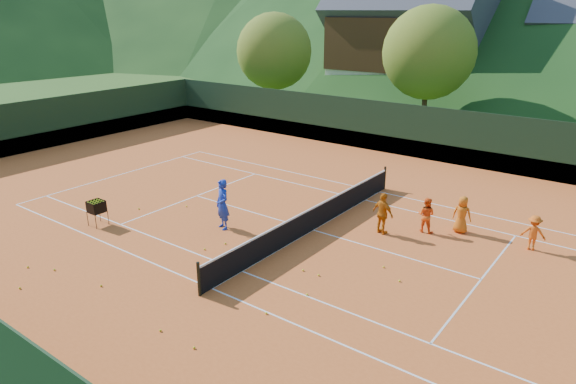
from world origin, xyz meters
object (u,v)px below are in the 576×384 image
Objects in this scene: student_c at (462,215)px; student_d at (533,233)px; ball_hopper at (96,207)px; tennis_net at (313,218)px; student_a at (426,215)px; coach at (222,204)px; student_b at (383,214)px; chalet_left at (409,37)px.

student_c is 1.12× the size of student_d.
tennis_net is at bearing 33.36° from ball_hopper.
student_d is at bearing -170.89° from student_a.
student_d is 1.28× the size of ball_hopper.
coach is 1.44× the size of student_a.
tennis_net is (-2.26, -1.30, -0.31)m from student_b.
student_b is 3.01m from student_c.
student_b reaches higher than ball_hopper.
student_b is 0.13× the size of tennis_net.
student_c is 0.12× the size of tennis_net.
student_d is (10.01, 5.17, -0.35)m from coach.
student_b is 1.13× the size of student_c.
student_b is 2.63m from tennis_net.
ball_hopper is at bearing -85.14° from chalet_left.
chalet_left is at bearing -65.03° from student_c.
student_b reaches higher than student_d.
ball_hopper is 0.07× the size of chalet_left.
student_a is at bearing -63.90° from chalet_left.
student_a is at bearing 33.88° from ball_hopper.
chalet_left is at bearing -67.13° from student_a.
student_d is 7.83m from tennis_net.
student_c is (1.10, 0.76, 0.03)m from student_a.
ball_hopper is (-10.55, -7.09, 0.06)m from student_a.
student_b is at bearing 29.96° from tennis_net.
tennis_net is (-3.50, -2.44, -0.19)m from student_a.
tennis_net is at bearing 15.72° from student_d.
coach is at bearing -146.14° from tennis_net.
ball_hopper is at bearing 47.76° from student_b.
student_a is (6.38, 4.38, -0.30)m from coach.
tennis_net is 32.04m from chalet_left.
student_a is 12.71m from ball_hopper.
coach reaches higher than student_c.
coach is 0.14× the size of chalet_left.
coach reaches higher than ball_hopper.
tennis_net is at bearing 54.70° from coach.
student_b is (-1.24, -1.14, 0.12)m from student_a.
student_b reaches higher than student_c.
student_a is at bearing 3.65° from student_d.
student_d reaches higher than ball_hopper.
chalet_left is at bearing -66.08° from student_d.
ball_hopper is (-4.17, -2.71, -0.24)m from coach.
coach is at bearing 31.21° from student_a.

